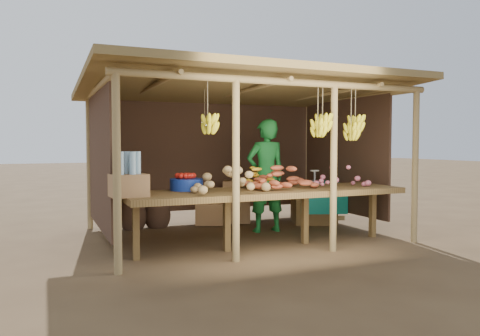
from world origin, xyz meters
name	(u,v)px	position (x,y,z in m)	size (l,w,h in m)	color
ground	(240,235)	(0.00, 0.00, 0.00)	(60.00, 60.00, 0.00)	brown
stall_structure	(241,112)	(0.00, -0.04, 1.92)	(4.70, 3.50, 2.43)	#987D4E
counter	(267,194)	(0.00, -0.95, 0.74)	(3.90, 1.05, 0.80)	brown
potato_heap	(228,178)	(-0.63, -1.07, 0.98)	(1.03, 0.62, 0.37)	tan
sweet_potato_heap	(280,176)	(0.24, -0.87, 0.98)	(1.00, 0.60, 0.36)	#B24D2D
onion_heap	(341,175)	(1.14, -1.06, 0.98)	(0.82, 0.49, 0.36)	#B5586B
banana_pile	(256,175)	(0.01, -0.56, 0.97)	(0.61, 0.36, 0.35)	yellow
tomato_basin	(186,183)	(-1.05, -0.60, 0.90)	(0.45, 0.45, 0.23)	navy
bottle_box	(129,179)	(-1.90, -1.07, 1.01)	(0.44, 0.36, 0.54)	#956B43
vendor	(266,176)	(0.49, 0.09, 0.91)	(0.66, 0.44, 1.82)	#1A752E
tarp_crate	(314,201)	(1.65, 0.48, 0.40)	(1.01, 0.95, 0.98)	brown
carton_stack	(228,206)	(0.19, 0.99, 0.33)	(1.09, 0.53, 0.75)	#956B43
burlap_sacks	(145,212)	(-1.24, 1.18, 0.27)	(0.87, 0.45, 0.61)	#462E20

